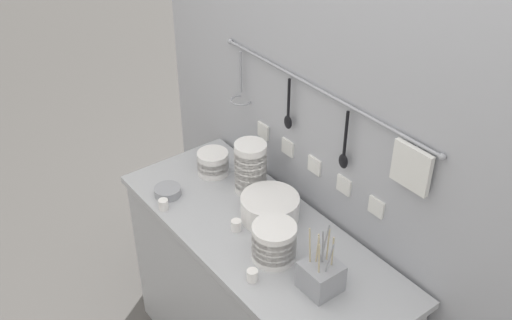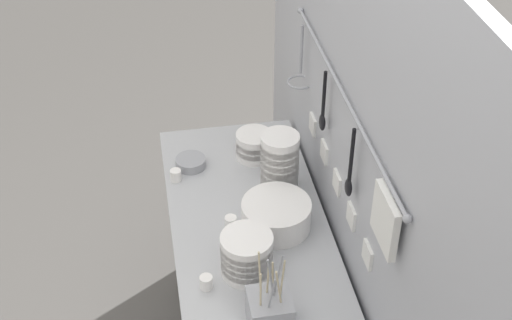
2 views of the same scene
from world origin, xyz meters
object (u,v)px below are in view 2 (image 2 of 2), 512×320
object	(u,v)px
plate_stack	(276,215)
bowl_stack_short_front	(254,145)
cutlery_caddy	(270,310)
steel_mixing_bowl	(191,162)
bowl_stack_tall_left	(247,254)
cup_centre	(206,282)
bowl_stack_wide_centre	(280,163)
cup_mid_row	(231,222)
cup_beside_plates	(176,175)

from	to	relation	value
plate_stack	bowl_stack_short_front	bearing A→B (deg)	-179.13
plate_stack	cutlery_caddy	size ratio (longest dim) A/B	0.88
steel_mixing_bowl	bowl_stack_tall_left	bearing A→B (deg)	11.85
plate_stack	cup_centre	distance (m)	0.36
cup_centre	bowl_stack_wide_centre	bearing A→B (deg)	143.88
bowl_stack_short_front	bowl_stack_tall_left	xyz separation A→B (m)	(0.60, -0.13, 0.02)
cutlery_caddy	cup_mid_row	distance (m)	0.44
bowl_stack_wide_centre	plate_stack	distance (m)	0.22
plate_stack	cup_centre	bearing A→B (deg)	-48.24
steel_mixing_bowl	cup_beside_plates	distance (m)	0.10
steel_mixing_bowl	cup_centre	size ratio (longest dim) A/B	2.51
bowl_stack_tall_left	cup_mid_row	world-z (taller)	bowl_stack_tall_left
bowl_stack_short_front	cup_centre	world-z (taller)	bowl_stack_short_front
bowl_stack_short_front	plate_stack	size ratio (longest dim) A/B	0.59
bowl_stack_short_front	steel_mixing_bowl	xyz separation A→B (m)	(0.02, -0.25, -0.04)
cup_mid_row	bowl_stack_tall_left	bearing A→B (deg)	5.67
cutlery_caddy	cup_centre	size ratio (longest dim) A/B	5.96
cup_centre	plate_stack	bearing A→B (deg)	131.76
bowl_stack_tall_left	plate_stack	distance (m)	0.24
plate_stack	cup_beside_plates	size ratio (longest dim) A/B	5.23
bowl_stack_short_front	bowl_stack_wide_centre	xyz separation A→B (m)	(0.21, 0.06, 0.06)
steel_mixing_bowl	cup_mid_row	world-z (taller)	cup_mid_row
bowl_stack_short_front	steel_mixing_bowl	world-z (taller)	bowl_stack_short_front
bowl_stack_tall_left	bowl_stack_wide_centre	bearing A→B (deg)	154.81
bowl_stack_short_front	cup_beside_plates	world-z (taller)	bowl_stack_short_front
steel_mixing_bowl	cutlery_caddy	xyz separation A→B (m)	(0.80, 0.15, 0.04)
cutlery_caddy	cup_centre	world-z (taller)	cutlery_caddy
steel_mixing_bowl	cup_centre	distance (m)	0.63
bowl_stack_short_front	cutlery_caddy	xyz separation A→B (m)	(0.82, -0.10, 0.01)
cup_centre	bowl_stack_tall_left	bearing A→B (deg)	109.10
bowl_stack_wide_centre	cup_centre	size ratio (longest dim) A/B	5.11
bowl_stack_wide_centre	cup_beside_plates	xyz separation A→B (m)	(-0.11, -0.37, -0.09)
bowl_stack_tall_left	cup_beside_plates	xyz separation A→B (m)	(-0.51, -0.18, -0.05)
bowl_stack_short_front	cutlery_caddy	distance (m)	0.83
steel_mixing_bowl	cup_mid_row	size ratio (longest dim) A/B	2.51
steel_mixing_bowl	cup_mid_row	distance (m)	0.38
cup_centre	cup_beside_plates	world-z (taller)	same
bowl_stack_wide_centre	steel_mixing_bowl	size ratio (longest dim) A/B	2.03
cup_beside_plates	bowl_stack_wide_centre	bearing A→B (deg)	73.24
plate_stack	steel_mixing_bowl	bearing A→B (deg)	-146.46
cutlery_caddy	cup_mid_row	world-z (taller)	cutlery_caddy
bowl_stack_short_front	cup_mid_row	bearing A→B (deg)	-21.07
cutlery_caddy	cup_beside_plates	world-z (taller)	cutlery_caddy
steel_mixing_bowl	cup_centre	xyz separation A→B (m)	(0.63, -0.02, 0.00)
bowl_stack_wide_centre	cup_beside_plates	distance (m)	0.40
bowl_stack_short_front	cup_mid_row	world-z (taller)	bowl_stack_short_front
bowl_stack_wide_centre	bowl_stack_tall_left	size ratio (longest dim) A/B	1.40
bowl_stack_wide_centre	steel_mixing_bowl	world-z (taller)	bowl_stack_wide_centre
bowl_stack_short_front	plate_stack	world-z (taller)	bowl_stack_short_front
bowl_stack_wide_centre	cup_centre	xyz separation A→B (m)	(0.44, -0.32, -0.09)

